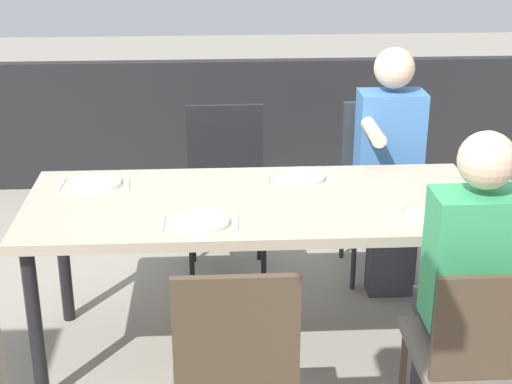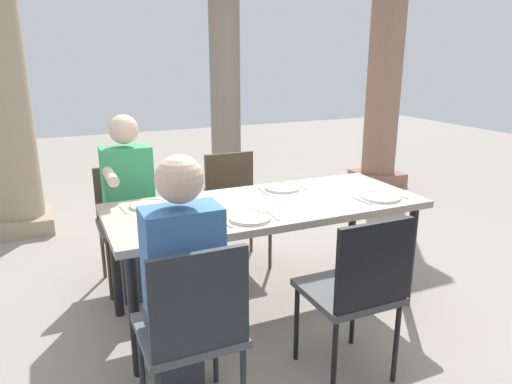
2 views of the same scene
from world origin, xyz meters
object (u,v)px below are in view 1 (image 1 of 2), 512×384
Objects in this scene: chair_mid_south at (226,179)px; chair_mid_north at (236,355)px; diner_man_white at (390,163)px; plate_1 at (300,177)px; chair_west_north at (478,349)px; diner_woman_green at (467,281)px; plate_2 at (199,221)px; dining_table at (255,214)px; chair_west_south at (382,177)px; plate_0 at (429,215)px; plate_3 at (94,183)px.

chair_mid_north is at bearing 90.00° from chair_mid_south.
plate_1 is (0.52, 0.41, 0.09)m from diner_man_white.
chair_west_north is 0.26m from diner_woman_green.
plate_2 is at bearing 42.39° from diner_man_white.
plate_2 is (0.24, 0.24, 0.08)m from dining_table.
diner_man_white reaches higher than chair_west_north.
chair_west_north is 1.23m from plate_1.
chair_mid_north is 0.90m from diner_woman_green.
diner_man_white is (0.00, 0.18, 0.14)m from chair_west_south.
chair_mid_north is at bearing 60.10° from diner_man_white.
chair_mid_south is 0.71m from plate_1.
chair_mid_north reaches higher than plate_0.
plate_1 is at bearing -107.21° from chair_mid_north.
chair_west_south is 1.61m from plate_3.
chair_mid_north is at bearing 12.65° from diner_woman_green.
plate_2 is (0.99, -0.40, 0.09)m from diner_woman_green.
dining_table is at bearing 48.39° from plate_1.
chair_west_south is 1.09m from plate_0.
dining_table is 8.35× the size of plate_1.
diner_woman_green is at bearing 120.70° from plate_1.
diner_man_white reaches higher than chair_west_south.
chair_mid_south is at bearing -90.00° from chair_mid_north.
chair_mid_north is (0.11, 0.83, -0.17)m from dining_table.
dining_table is at bearing -40.39° from diner_woman_green.
diner_man_white is 5.13× the size of plate_2.
dining_table is at bearing -97.72° from chair_mid_north.
chair_west_north is at bearing 144.41° from plate_3.
chair_mid_north is at bearing 72.79° from plate_1.
plate_1 is at bearing -64.09° from chair_west_north.
diner_woman_green is at bearing 149.69° from plate_3.
plate_1 is 0.95× the size of plate_3.
diner_woman_green is 1.71m from plate_3.
chair_west_north is 0.93× the size of chair_west_south.
diner_man_white is at bearing 168.45° from chair_mid_south.
chair_mid_south reaches higher than plate_2.
plate_3 is (1.47, 0.43, 0.09)m from diner_man_white.
diner_woman_green is 1.30m from diner_man_white.
chair_mid_north reaches higher than chair_west_north.
diner_man_white reaches higher than chair_mid_south.
plate_1 is at bearing -131.61° from dining_table.
chair_west_north is at bearing 93.96° from plate_0.
dining_table is 7.93× the size of plate_3.
diner_man_white is 5.33× the size of plate_1.
plate_0 is at bearing -179.38° from plate_2.
chair_west_north is 3.84× the size of plate_0.
chair_mid_north is 0.70× the size of diner_woman_green.
chair_west_south is at bearing -92.24° from plate_0.
diner_woman_green reaches higher than dining_table.
chair_mid_south is 3.73× the size of plate_2.
plate_3 is at bearing -17.17° from dining_table.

